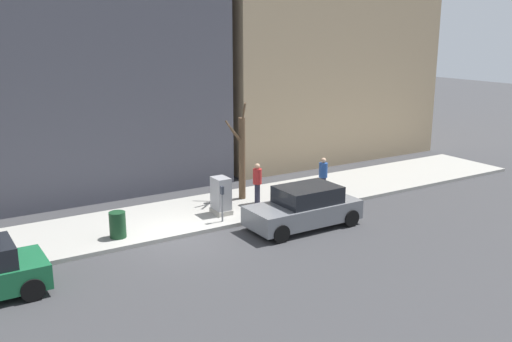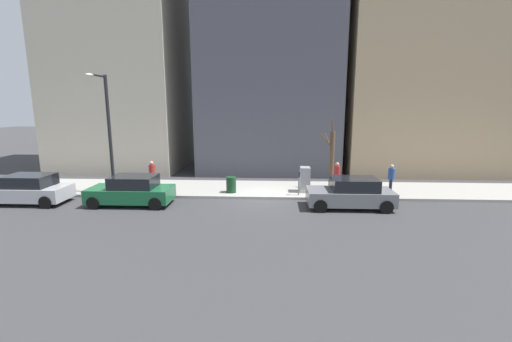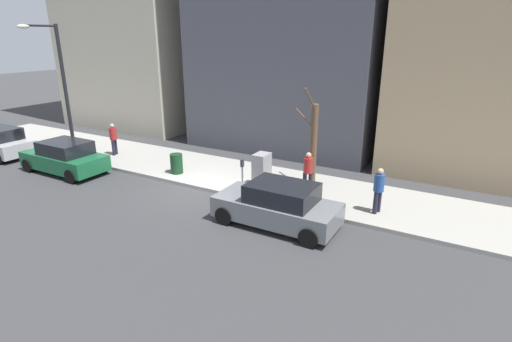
% 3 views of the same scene
% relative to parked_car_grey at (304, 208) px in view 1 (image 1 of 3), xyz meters
% --- Properties ---
extents(ground_plane, '(120.00, 120.00, 0.00)m').
position_rel_parked_car_grey_xyz_m(ground_plane, '(1.27, 4.38, -0.74)').
color(ground_plane, '#38383A').
extents(sidewalk, '(4.00, 36.00, 0.15)m').
position_rel_parked_car_grey_xyz_m(sidewalk, '(3.27, 4.38, -0.66)').
color(sidewalk, '#9E9B93').
rests_on(sidewalk, ground).
extents(parked_car_grey, '(1.93, 4.21, 1.52)m').
position_rel_parked_car_grey_xyz_m(parked_car_grey, '(0.00, 0.00, 0.00)').
color(parked_car_grey, slate).
rests_on(parked_car_grey, ground).
extents(parking_meter, '(0.14, 0.10, 1.35)m').
position_rel_parked_car_grey_xyz_m(parking_meter, '(1.72, 2.46, 0.24)').
color(parking_meter, slate).
rests_on(parking_meter, sidewalk).
extents(utility_box, '(0.83, 0.61, 1.43)m').
position_rel_parked_car_grey_xyz_m(utility_box, '(2.57, 2.04, 0.11)').
color(utility_box, '#A8A399').
rests_on(utility_box, sidewalk).
extents(bare_tree, '(1.31, 0.91, 4.11)m').
position_rel_parked_car_grey_xyz_m(bare_tree, '(3.87, 0.36, 1.22)').
color(bare_tree, brown).
rests_on(bare_tree, sidewalk).
extents(trash_bin, '(0.56, 0.56, 0.90)m').
position_rel_parked_car_grey_xyz_m(trash_bin, '(2.17, 6.26, -0.14)').
color(trash_bin, '#14381E').
rests_on(trash_bin, sidewalk).
extents(pedestrian_near_meter, '(0.39, 0.36, 1.66)m').
position_rel_parked_car_grey_xyz_m(pedestrian_near_meter, '(2.37, -2.74, 0.35)').
color(pedestrian_near_meter, '#1E1E2D').
rests_on(pedestrian_near_meter, sidewalk).
extents(pedestrian_midblock, '(0.36, 0.36, 1.66)m').
position_rel_parked_car_grey_xyz_m(pedestrian_midblock, '(2.96, 0.16, 0.35)').
color(pedestrian_midblock, '#1E1E2D').
rests_on(pedestrian_midblock, sidewalk).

